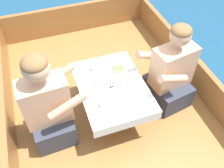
# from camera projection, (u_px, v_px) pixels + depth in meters

# --- Properties ---
(ground_plane) EXTENTS (60.00, 60.00, 0.00)m
(ground_plane) POSITION_uv_depth(u_px,v_px,m) (111.00, 128.00, 2.92)
(ground_plane) COLOR navy
(boat_deck) EXTENTS (2.09, 3.13, 0.36)m
(boat_deck) POSITION_uv_depth(u_px,v_px,m) (111.00, 119.00, 2.79)
(boat_deck) COLOR #9E6B38
(boat_deck) RESTS_ON ground_plane
(gunwale_port) EXTENTS (0.06, 3.13, 0.35)m
(gunwale_port) POSITION_uv_depth(u_px,v_px,m) (8.00, 127.00, 2.30)
(gunwale_port) COLOR #936033
(gunwale_port) RESTS_ON boat_deck
(gunwale_starboard) EXTENTS (0.06, 3.13, 0.35)m
(gunwale_starboard) POSITION_uv_depth(u_px,v_px,m) (198.00, 76.00, 2.76)
(gunwale_starboard) COLOR #936033
(gunwale_starboard) RESTS_ON boat_deck
(bow_coaming) EXTENTS (1.97, 0.06, 0.41)m
(bow_coaming) POSITION_uv_depth(u_px,v_px,m) (75.00, 18.00, 3.50)
(bow_coaming) COLOR #936033
(bow_coaming) RESTS_ON boat_deck
(cockpit_table) EXTENTS (0.62, 0.86, 0.40)m
(cockpit_table) POSITION_uv_depth(u_px,v_px,m) (112.00, 88.00, 2.38)
(cockpit_table) COLOR #B2B2B7
(cockpit_table) RESTS_ON boat_deck
(person_port) EXTENTS (0.54, 0.46, 0.98)m
(person_port) POSITION_uv_depth(u_px,v_px,m) (48.00, 107.00, 2.18)
(person_port) COLOR #333847
(person_port) RESTS_ON boat_deck
(person_starboard) EXTENTS (0.57, 0.51, 0.95)m
(person_starboard) POSITION_uv_depth(u_px,v_px,m) (171.00, 74.00, 2.49)
(person_starboard) COLOR #333847
(person_starboard) RESTS_ON boat_deck
(plate_sandwich) EXTENTS (0.21, 0.21, 0.01)m
(plate_sandwich) POSITION_uv_depth(u_px,v_px,m) (119.00, 71.00, 2.48)
(plate_sandwich) COLOR silver
(plate_sandwich) RESTS_ON cockpit_table
(plate_bread) EXTENTS (0.16, 0.16, 0.01)m
(plate_bread) POSITION_uv_depth(u_px,v_px,m) (129.00, 105.00, 2.18)
(plate_bread) COLOR silver
(plate_bread) RESTS_ON cockpit_table
(sandwich) EXTENTS (0.11, 0.08, 0.05)m
(sandwich) POSITION_uv_depth(u_px,v_px,m) (119.00, 69.00, 2.46)
(sandwich) COLOR #E0BC7F
(sandwich) RESTS_ON plate_sandwich
(bowl_port_near) EXTENTS (0.11, 0.11, 0.04)m
(bowl_port_near) POSITION_uv_depth(u_px,v_px,m) (101.00, 79.00, 2.37)
(bowl_port_near) COLOR silver
(bowl_port_near) RESTS_ON cockpit_table
(bowl_starboard_near) EXTENTS (0.15, 0.15, 0.04)m
(bowl_starboard_near) POSITION_uv_depth(u_px,v_px,m) (134.00, 80.00, 2.37)
(bowl_starboard_near) COLOR silver
(bowl_starboard_near) RESTS_ON cockpit_table
(coffee_cup_port) EXTENTS (0.10, 0.07, 0.06)m
(coffee_cup_port) POSITION_uv_depth(u_px,v_px,m) (95.00, 67.00, 2.48)
(coffee_cup_port) COLOR silver
(coffee_cup_port) RESTS_ON cockpit_table
(coffee_cup_starboard) EXTENTS (0.09, 0.06, 0.07)m
(coffee_cup_starboard) POSITION_uv_depth(u_px,v_px,m) (103.00, 103.00, 2.16)
(coffee_cup_starboard) COLOR silver
(coffee_cup_starboard) RESTS_ON cockpit_table
(utensil_knife_port) EXTENTS (0.17, 0.05, 0.00)m
(utensil_knife_port) POSITION_uv_depth(u_px,v_px,m) (112.00, 83.00, 2.36)
(utensil_knife_port) COLOR silver
(utensil_knife_port) RESTS_ON cockpit_table
(utensil_fork_port) EXTENTS (0.17, 0.06, 0.00)m
(utensil_fork_port) POSITION_uv_depth(u_px,v_px,m) (107.00, 89.00, 2.31)
(utensil_fork_port) COLOR silver
(utensil_fork_port) RESTS_ON cockpit_table
(utensil_spoon_starboard) EXTENTS (0.17, 0.04, 0.01)m
(utensil_spoon_starboard) POSITION_uv_depth(u_px,v_px,m) (82.00, 71.00, 2.48)
(utensil_spoon_starboard) COLOR silver
(utensil_spoon_starboard) RESTS_ON cockpit_table
(utensil_knife_starboard) EXTENTS (0.11, 0.14, 0.00)m
(utensil_knife_starboard) POSITION_uv_depth(u_px,v_px,m) (97.00, 61.00, 2.58)
(utensil_knife_starboard) COLOR silver
(utensil_knife_starboard) RESTS_ON cockpit_table
(utensil_spoon_port) EXTENTS (0.04, 0.17, 0.01)m
(utensil_spoon_port) POSITION_uv_depth(u_px,v_px,m) (122.00, 60.00, 2.59)
(utensil_spoon_port) COLOR silver
(utensil_spoon_port) RESTS_ON cockpit_table
(utensil_spoon_center) EXTENTS (0.09, 0.16, 0.01)m
(utensil_spoon_center) POSITION_uv_depth(u_px,v_px,m) (107.00, 85.00, 2.34)
(utensil_spoon_center) COLOR silver
(utensil_spoon_center) RESTS_ON cockpit_table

